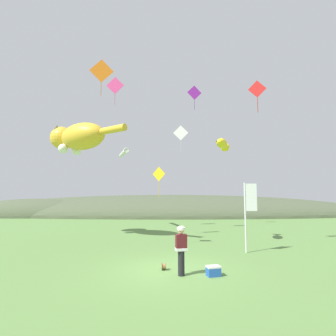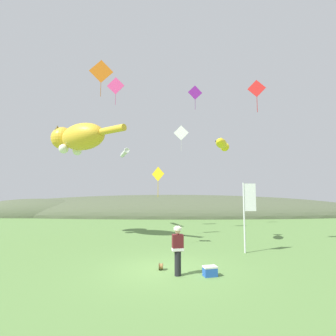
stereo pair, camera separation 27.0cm
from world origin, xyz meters
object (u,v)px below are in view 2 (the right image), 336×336
(kite_diamond_white, at_px, (181,133))
(kite_giant_cat, at_px, (78,138))
(festival_attendant, at_px, (178,249))
(kite_spool, at_px, (161,266))
(festival_banner_pole, at_px, (247,207))
(kite_diamond_red, at_px, (257,89))
(kite_diamond_violet, at_px, (195,93))
(picnic_cooler, at_px, (210,271))
(kite_diamond_orange, at_px, (101,72))
(kite_diamond_gold, at_px, (158,175))
(kite_tube_streamer, at_px, (124,153))
(kite_diamond_pink, at_px, (116,86))
(kite_fish_windsock, at_px, (222,144))

(kite_diamond_white, bearing_deg, kite_giant_cat, -154.22)
(festival_attendant, bearing_deg, kite_spool, 132.49)
(kite_spool, relative_size, festival_banner_pole, 0.08)
(festival_banner_pole, height_order, kite_diamond_red, kite_diamond_red)
(kite_diamond_violet, bearing_deg, festival_banner_pole, -79.06)
(festival_attendant, relative_size, kite_diamond_violet, 0.80)
(kite_diamond_red, distance_m, kite_diamond_white, 7.72)
(picnic_cooler, xyz_separation_m, kite_diamond_orange, (-5.88, 6.15, 10.54))
(kite_giant_cat, bearing_deg, kite_diamond_gold, -24.33)
(picnic_cooler, distance_m, kite_diamond_violet, 17.43)
(picnic_cooler, xyz_separation_m, kite_giant_cat, (-7.83, 7.84, 6.61))
(festival_banner_pole, bearing_deg, kite_spool, -145.26)
(kite_tube_streamer, bearing_deg, kite_diamond_orange, -93.24)
(festival_attendant, xyz_separation_m, kite_diamond_violet, (1.88, 12.80, 10.98))
(picnic_cooler, bearing_deg, kite_diamond_red, 54.19)
(kite_diamond_red, xyz_separation_m, kite_diamond_gold, (-5.73, 0.36, -4.96))
(picnic_cooler, bearing_deg, kite_diamond_pink, 118.60)
(kite_diamond_red, xyz_separation_m, kite_diamond_white, (-4.16, 6.41, -1.11))
(kite_diamond_red, distance_m, kite_diamond_violet, 8.91)
(kite_spool, height_order, kite_diamond_pink, kite_diamond_pink)
(kite_giant_cat, distance_m, kite_diamond_violet, 11.16)
(picnic_cooler, bearing_deg, kite_diamond_violet, 86.83)
(kite_giant_cat, xyz_separation_m, kite_diamond_orange, (1.95, -1.69, 3.93))
(kite_spool, height_order, kite_fish_windsock, kite_fish_windsock)
(festival_banner_pole, distance_m, kite_fish_windsock, 4.40)
(picnic_cooler, xyz_separation_m, kite_diamond_pink, (-6.03, 11.05, 11.66))
(kite_fish_windsock, bearing_deg, kite_giant_cat, 169.11)
(kite_fish_windsock, bearing_deg, kite_tube_streamer, 137.07)
(kite_diamond_pink, bearing_deg, festival_attendant, -66.17)
(festival_banner_pole, bearing_deg, kite_diamond_orange, 163.85)
(kite_giant_cat, distance_m, kite_fish_windsock, 9.73)
(festival_attendant, relative_size, kite_spool, 6.44)
(kite_spool, xyz_separation_m, kite_diamond_red, (5.36, 4.16, 8.88))
(kite_spool, xyz_separation_m, kite_diamond_orange, (-4.07, 5.39, 10.59))
(kite_giant_cat, height_order, kite_diamond_white, kite_diamond_white)
(picnic_cooler, relative_size, kite_diamond_gold, 0.32)
(kite_fish_windsock, xyz_separation_m, kite_diamond_orange, (-7.57, 0.14, 4.74))
(kite_spool, relative_size, kite_diamond_white, 0.13)
(festival_banner_pole, height_order, kite_diamond_pink, kite_diamond_pink)
(kite_giant_cat, relative_size, kite_diamond_orange, 2.51)
(picnic_cooler, bearing_deg, kite_diamond_white, 93.06)
(kite_giant_cat, distance_m, kite_diamond_red, 11.96)
(kite_tube_streamer, relative_size, kite_diamond_white, 1.46)
(kite_spool, xyz_separation_m, kite_diamond_gold, (-0.36, 4.53, 3.93))
(kite_diamond_white, bearing_deg, kite_fish_windsock, -66.65)
(kite_diamond_white, bearing_deg, kite_spool, -96.51)
(kite_tube_streamer, relative_size, kite_diamond_gold, 1.78)
(kite_diamond_red, relative_size, kite_diamond_pink, 0.81)
(kite_spool, xyz_separation_m, kite_tube_streamer, (-3.70, 11.95, 6.34))
(kite_diamond_gold, distance_m, kite_diamond_violet, 11.29)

